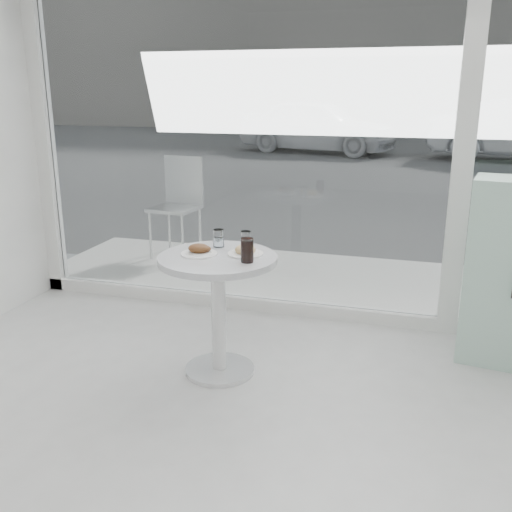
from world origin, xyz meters
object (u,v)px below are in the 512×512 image
(water_tumbler_b, at_px, (246,241))
(cola_glass, at_px, (247,251))
(mint_cabinet, at_px, (512,273))
(water_tumbler_a, at_px, (219,239))
(patio_chair, at_px, (179,200))
(plate_donut, at_px, (245,252))
(main_table, at_px, (218,290))
(plate_fritter, at_px, (200,251))
(car_white, at_px, (318,126))

(water_tumbler_b, xyz_separation_m, cola_glass, (0.10, -0.29, 0.02))
(mint_cabinet, xyz_separation_m, cola_glass, (-1.53, -0.76, 0.23))
(water_tumbler_a, bearing_deg, mint_cabinet, 15.51)
(patio_chair, bearing_deg, water_tumbler_b, -50.26)
(plate_donut, relative_size, water_tumbler_a, 1.90)
(plate_donut, bearing_deg, mint_cabinet, 21.41)
(patio_chair, bearing_deg, plate_donut, -51.28)
(patio_chair, xyz_separation_m, cola_glass, (1.47, -2.34, 0.21))
(main_table, xyz_separation_m, water_tumbler_a, (-0.06, 0.19, 0.27))
(patio_chair, height_order, plate_fritter, patio_chair)
(car_white, height_order, water_tumbler_b, car_white)
(mint_cabinet, height_order, water_tumbler_a, mint_cabinet)
(main_table, distance_m, patio_chair, 2.60)
(patio_chair, height_order, car_white, car_white)
(main_table, bearing_deg, cola_glass, -18.99)
(mint_cabinet, xyz_separation_m, patio_chair, (-3.01, 1.58, 0.03))
(plate_donut, xyz_separation_m, water_tumbler_a, (-0.22, 0.12, 0.03))
(main_table, relative_size, mint_cabinet, 0.64)
(patio_chair, height_order, cola_glass, patio_chair)
(plate_fritter, bearing_deg, car_white, 97.46)
(plate_donut, relative_size, cola_glass, 1.52)
(car_white, height_order, plate_fritter, car_white)
(patio_chair, relative_size, car_white, 0.23)
(plate_donut, bearing_deg, patio_chair, 122.83)
(mint_cabinet, relative_size, car_white, 0.28)
(patio_chair, bearing_deg, main_table, -54.95)
(plate_fritter, xyz_separation_m, water_tumbler_a, (0.05, 0.20, 0.02))
(patio_chair, distance_m, water_tumbler_b, 2.48)
(plate_fritter, distance_m, water_tumbler_a, 0.21)
(plate_fritter, distance_m, cola_glass, 0.33)
(main_table, relative_size, plate_fritter, 3.49)
(mint_cabinet, bearing_deg, plate_fritter, -150.33)
(patio_chair, xyz_separation_m, plate_fritter, (1.15, -2.28, 0.17))
(plate_fritter, bearing_deg, plate_donut, 16.40)
(mint_cabinet, relative_size, plate_donut, 5.61)
(plate_donut, height_order, cola_glass, cola_glass)
(water_tumbler_b, bearing_deg, patio_chair, 123.84)
(water_tumbler_a, bearing_deg, cola_glass, -44.21)
(car_white, distance_m, plate_donut, 13.18)
(cola_glass, bearing_deg, water_tumbler_a, 135.79)
(plate_donut, bearing_deg, water_tumbler_a, 150.37)
(main_table, height_order, patio_chair, patio_chair)
(patio_chair, distance_m, plate_donut, 2.62)
(mint_cabinet, bearing_deg, cola_glass, -144.57)
(mint_cabinet, distance_m, plate_fritter, 1.99)
(water_tumbler_a, bearing_deg, main_table, -72.06)
(patio_chair, relative_size, water_tumbler_a, 9.01)
(main_table, bearing_deg, plate_fritter, -175.46)
(car_white, relative_size, plate_donut, 20.39)
(patio_chair, height_order, water_tumbler_a, patio_chair)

